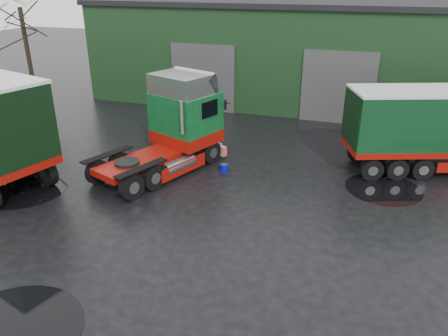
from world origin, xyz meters
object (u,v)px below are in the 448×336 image
at_px(warehouse, 347,50).
at_px(tree_left, 25,36).
at_px(tree_back_a, 265,11).
at_px(hero_tractor, 155,128).
at_px(wash_bucket, 224,168).

relative_size(warehouse, tree_left, 3.81).
bearing_deg(tree_back_a, hero_tractor, -86.63).
distance_m(warehouse, tree_back_a, 12.90).
bearing_deg(wash_bucket, tree_back_a, 99.62).
xyz_separation_m(tree_left, tree_back_a, (11.00, 18.00, 0.50)).
height_order(warehouse, hero_tractor, warehouse).
xyz_separation_m(warehouse, hero_tractor, (-6.50, -15.50, -1.15)).
relative_size(wash_bucket, tree_left, 0.04).
distance_m(hero_tractor, tree_back_a, 25.69).
height_order(hero_tractor, tree_back_a, tree_back_a).
xyz_separation_m(hero_tractor, tree_left, (-12.50, 7.50, 2.25)).
bearing_deg(warehouse, tree_back_a, 128.66).
bearing_deg(wash_bucket, warehouse, 75.13).
distance_m(wash_bucket, tree_left, 16.98).
distance_m(warehouse, wash_bucket, 15.29).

